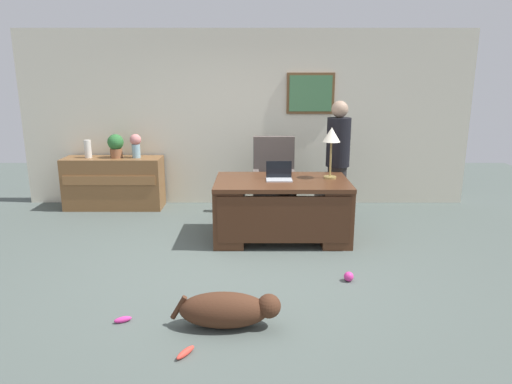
% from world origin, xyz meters
% --- Properties ---
extents(ground_plane, '(12.00, 12.00, 0.00)m').
position_xyz_m(ground_plane, '(0.00, 0.00, 0.00)').
color(ground_plane, '#4C5651').
extents(back_wall, '(7.00, 0.16, 2.70)m').
position_xyz_m(back_wall, '(0.01, 2.60, 1.35)').
color(back_wall, beige).
rests_on(back_wall, ground_plane).
extents(desk, '(1.66, 1.00, 0.76)m').
position_xyz_m(desk, '(0.48, 0.85, 0.41)').
color(desk, '#4C2B19').
rests_on(desk, ground_plane).
extents(credenza, '(1.49, 0.50, 0.79)m').
position_xyz_m(credenza, '(-2.04, 2.25, 0.40)').
color(credenza, brown).
rests_on(credenza, ground_plane).
extents(armchair, '(0.60, 0.59, 1.16)m').
position_xyz_m(armchair, '(0.42, 1.82, 0.51)').
color(armchair, '#564C47').
rests_on(armchair, ground_plane).
extents(person_standing, '(0.32, 0.32, 1.69)m').
position_xyz_m(person_standing, '(1.28, 1.49, 0.88)').
color(person_standing, '#262323').
rests_on(person_standing, ground_plane).
extents(dog_lying, '(0.92, 0.31, 0.30)m').
position_xyz_m(dog_lying, '(-0.07, -1.29, 0.15)').
color(dog_lying, '#472819').
rests_on(dog_lying, ground_plane).
extents(laptop, '(0.32, 0.22, 0.22)m').
position_xyz_m(laptop, '(0.45, 0.90, 0.81)').
color(laptop, '#B2B5BA').
rests_on(laptop, desk).
extents(desk_lamp, '(0.22, 0.22, 0.64)m').
position_xyz_m(desk_lamp, '(1.10, 0.98, 1.27)').
color(desk_lamp, '#9E8447').
rests_on(desk_lamp, desk).
extents(vase_with_flowers, '(0.17, 0.17, 0.36)m').
position_xyz_m(vase_with_flowers, '(-1.66, 2.25, 1.00)').
color(vase_with_flowers, '#87B1C3').
rests_on(vase_with_flowers, credenza).
extents(vase_empty, '(0.10, 0.10, 0.27)m').
position_xyz_m(vase_empty, '(-2.40, 2.25, 0.93)').
color(vase_empty, silver).
rests_on(vase_empty, credenza).
extents(potted_plant, '(0.24, 0.24, 0.36)m').
position_xyz_m(potted_plant, '(-1.97, 2.25, 0.99)').
color(potted_plant, brown).
rests_on(potted_plant, credenza).
extents(dog_toy_ball, '(0.10, 0.10, 0.10)m').
position_xyz_m(dog_toy_ball, '(1.10, -0.42, 0.05)').
color(dog_toy_ball, '#D8338C').
rests_on(dog_toy_ball, ground_plane).
extents(dog_toy_bone, '(0.15, 0.11, 0.05)m').
position_xyz_m(dog_toy_bone, '(-0.97, -1.23, 0.03)').
color(dog_toy_bone, '#D8338C').
rests_on(dog_toy_bone, ground_plane).
extents(dog_toy_plush, '(0.15, 0.19, 0.05)m').
position_xyz_m(dog_toy_plush, '(-0.37, -1.70, 0.03)').
color(dog_toy_plush, '#E53F33').
rests_on(dog_toy_plush, ground_plane).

